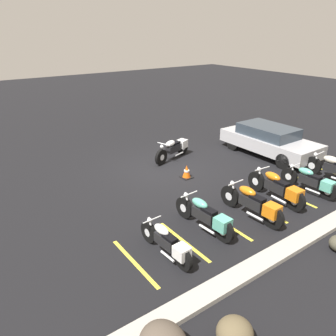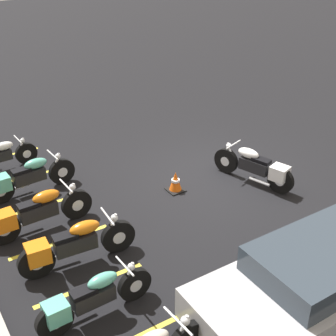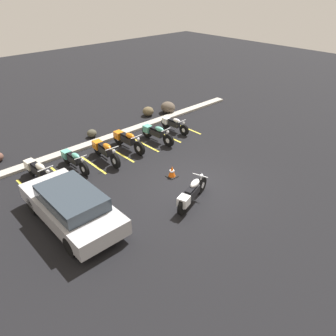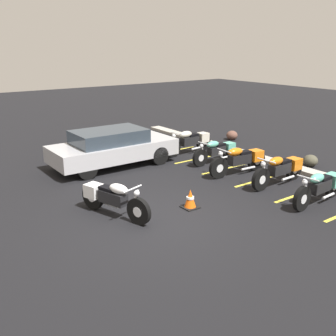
# 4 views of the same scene
# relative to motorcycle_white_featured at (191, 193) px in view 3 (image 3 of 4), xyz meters

# --- Properties ---
(ground) EXTENTS (60.00, 60.00, 0.00)m
(ground) POSITION_rel_motorcycle_white_featured_xyz_m (0.88, 0.68, -0.46)
(ground) COLOR black
(motorcycle_white_featured) EXTENTS (2.14, 0.93, 0.87)m
(motorcycle_white_featured) POSITION_rel_motorcycle_white_featured_xyz_m (0.00, 0.00, 0.00)
(motorcycle_white_featured) COLOR black
(motorcycle_white_featured) RESTS_ON ground
(parked_bike_0) EXTENTS (0.65, 2.30, 0.91)m
(parked_bike_0) POSITION_rel_motorcycle_white_featured_xyz_m (-3.43, 5.29, 0.02)
(parked_bike_0) COLOR black
(parked_bike_0) RESTS_ON ground
(parked_bike_1) EXTENTS (0.58, 2.07, 0.82)m
(parked_bike_1) POSITION_rel_motorcycle_white_featured_xyz_m (-1.87, 5.26, -0.03)
(parked_bike_1) COLOR black
(parked_bike_1) RESTS_ON ground
(parked_bike_2) EXTENTS (0.64, 2.29, 0.90)m
(parked_bike_2) POSITION_rel_motorcycle_white_featured_xyz_m (-0.46, 4.98, 0.02)
(parked_bike_2) COLOR black
(parked_bike_2) RESTS_ON ground
(parked_bike_3) EXTENTS (0.64, 2.27, 0.89)m
(parked_bike_3) POSITION_rel_motorcycle_white_featured_xyz_m (0.95, 5.21, 0.01)
(parked_bike_3) COLOR black
(parked_bike_3) RESTS_ON ground
(parked_bike_4) EXTENTS (0.61, 2.18, 0.86)m
(parked_bike_4) POSITION_rel_motorcycle_white_featured_xyz_m (2.52, 4.90, -0.01)
(parked_bike_4) COLOR black
(parked_bike_4) RESTS_ON ground
(parked_bike_5) EXTENTS (0.55, 1.95, 0.77)m
(parked_bike_5) POSITION_rel_motorcycle_white_featured_xyz_m (4.04, 5.22, -0.05)
(parked_bike_5) COLOR black
(parked_bike_5) RESTS_ON ground
(car_silver) EXTENTS (1.80, 4.30, 1.29)m
(car_silver) POSITION_rel_motorcycle_white_featured_xyz_m (-3.68, 2.01, 0.22)
(car_silver) COLOR black
(car_silver) RESTS_ON ground
(concrete_curb) EXTENTS (18.00, 0.50, 0.12)m
(concrete_curb) POSITION_rel_motorcycle_white_featured_xyz_m (0.88, 6.77, -0.40)
(concrete_curb) COLOR #A8A399
(concrete_curb) RESTS_ON ground
(landscape_rock_0) EXTENTS (0.63, 0.63, 0.41)m
(landscape_rock_0) POSITION_rel_motorcycle_white_featured_xyz_m (0.39, 7.53, -0.26)
(landscape_rock_0) COLOR #494738
(landscape_rock_0) RESTS_ON ground
(landscape_rock_2) EXTENTS (0.70, 0.69, 0.53)m
(landscape_rock_2) POSITION_rel_motorcycle_white_featured_xyz_m (4.49, 7.88, -0.19)
(landscape_rock_2) COLOR brown
(landscape_rock_2) RESTS_ON ground
(landscape_rock_3) EXTENTS (0.99, 1.10, 0.68)m
(landscape_rock_3) POSITION_rel_motorcycle_white_featured_xyz_m (5.68, 7.42, -0.12)
(landscape_rock_3) COLOR brown
(landscape_rock_3) RESTS_ON ground
(traffic_cone) EXTENTS (0.40, 0.40, 0.50)m
(traffic_cone) POSITION_rel_motorcycle_white_featured_xyz_m (0.78, 1.86, -0.23)
(traffic_cone) COLOR black
(traffic_cone) RESTS_ON ground
(stall_line_0) EXTENTS (0.10, 2.10, 0.00)m
(stall_line_0) POSITION_rel_motorcycle_white_featured_xyz_m (-4.11, 4.96, -0.46)
(stall_line_0) COLOR gold
(stall_line_0) RESTS_ON ground
(stall_line_1) EXTENTS (0.10, 2.10, 0.00)m
(stall_line_1) POSITION_rel_motorcycle_white_featured_xyz_m (-2.62, 4.96, -0.46)
(stall_line_1) COLOR gold
(stall_line_1) RESTS_ON ground
(stall_line_2) EXTENTS (0.10, 2.10, 0.00)m
(stall_line_2) POSITION_rel_motorcycle_white_featured_xyz_m (-1.13, 4.96, -0.46)
(stall_line_2) COLOR gold
(stall_line_2) RESTS_ON ground
(stall_line_3) EXTENTS (0.10, 2.10, 0.00)m
(stall_line_3) POSITION_rel_motorcycle_white_featured_xyz_m (0.36, 4.96, -0.46)
(stall_line_3) COLOR gold
(stall_line_3) RESTS_ON ground
(stall_line_4) EXTENTS (0.10, 2.10, 0.00)m
(stall_line_4) POSITION_rel_motorcycle_white_featured_xyz_m (1.85, 4.96, -0.46)
(stall_line_4) COLOR gold
(stall_line_4) RESTS_ON ground
(stall_line_5) EXTENTS (0.10, 2.10, 0.00)m
(stall_line_5) POSITION_rel_motorcycle_white_featured_xyz_m (3.34, 4.96, -0.46)
(stall_line_5) COLOR gold
(stall_line_5) RESTS_ON ground
(stall_line_6) EXTENTS (0.10, 2.10, 0.00)m
(stall_line_6) POSITION_rel_motorcycle_white_featured_xyz_m (4.83, 4.96, -0.46)
(stall_line_6) COLOR gold
(stall_line_6) RESTS_ON ground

